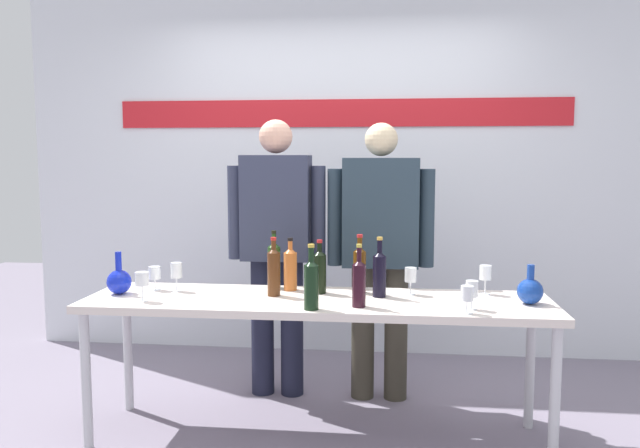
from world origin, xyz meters
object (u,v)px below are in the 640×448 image
at_px(wine_bottle_5, 360,268).
at_px(wine_glass_left_2, 142,279).
at_px(decanter_blue_right, 530,291).
at_px(wine_bottle_4, 274,270).
at_px(wine_glass_right_3, 467,294).
at_px(wine_glass_right_0, 411,275).
at_px(presenter_left, 277,240).
at_px(wine_bottle_1, 359,281).
at_px(wine_glass_right_1, 472,289).
at_px(wine_bottle_0, 320,270).
at_px(wine_bottle_3, 379,272).
at_px(wine_glass_left_0, 176,271).
at_px(wine_bottle_7, 274,264).
at_px(wine_glass_left_1, 155,273).
at_px(wine_bottle_2, 290,268).
at_px(wine_glass_right_2, 485,273).
at_px(decanter_blue_left, 119,281).
at_px(wine_bottle_6, 311,283).
at_px(display_table, 317,310).
at_px(presenter_right, 380,243).

bearing_deg(wine_bottle_5, wine_glass_left_2, -163.69).
distance_m(decanter_blue_right, wine_bottle_5, 0.87).
bearing_deg(decanter_blue_right, wine_bottle_4, 177.87).
bearing_deg(wine_bottle_4, wine_glass_right_3, -15.89).
relative_size(decanter_blue_right, wine_glass_right_0, 1.37).
height_order(decanter_blue_right, presenter_left, presenter_left).
relative_size(wine_bottle_1, wine_glass_right_1, 2.21).
xyz_separation_m(wine_bottle_0, wine_bottle_3, (0.32, -0.05, 0.01)).
bearing_deg(wine_glass_right_1, wine_glass_left_0, 170.83).
relative_size(wine_bottle_1, wine_bottle_7, 0.96).
bearing_deg(wine_glass_left_1, wine_bottle_3, -1.61).
relative_size(wine_bottle_5, wine_glass_left_2, 2.10).
bearing_deg(wine_bottle_0, wine_bottle_5, 8.68).
xyz_separation_m(wine_bottle_0, wine_bottle_2, (-0.17, 0.06, -0.00)).
bearing_deg(decanter_blue_right, wine_bottle_0, 172.60).
height_order(decanter_blue_right, wine_bottle_7, wine_bottle_7).
relative_size(presenter_left, wine_bottle_1, 5.51).
height_order(decanter_blue_right, wine_bottle_5, wine_bottle_5).
distance_m(wine_bottle_4, wine_glass_right_2, 1.12).
bearing_deg(wine_glass_left_1, wine_bottle_2, 6.10).
xyz_separation_m(wine_glass_left_1, wine_glass_left_2, (0.04, -0.26, 0.02)).
bearing_deg(decanter_blue_left, decanter_blue_right, -0.00).
bearing_deg(wine_glass_left_1, wine_bottle_6, -20.74).
height_order(wine_glass_left_1, wine_glass_right_0, wine_glass_right_0).
bearing_deg(decanter_blue_right, wine_bottle_1, -170.05).
height_order(wine_bottle_3, wine_glass_right_1, wine_bottle_3).
relative_size(wine_bottle_4, wine_glass_left_0, 1.98).
distance_m(decanter_blue_left, wine_bottle_7, 0.83).
bearing_deg(decanter_blue_right, wine_glass_right_1, -154.75).
distance_m(display_table, decanter_blue_right, 1.07).
height_order(presenter_left, wine_bottle_4, presenter_left).
bearing_deg(wine_bottle_1, wine_bottle_2, 138.60).
bearing_deg(wine_bottle_2, wine_bottle_0, -19.12).
relative_size(presenter_right, wine_glass_right_0, 11.57).
relative_size(wine_glass_left_2, wine_glass_right_1, 1.07).
relative_size(display_table, wine_bottle_0, 8.32).
xyz_separation_m(display_table, wine_glass_right_3, (0.73, -0.24, 0.15)).
height_order(wine_bottle_6, wine_bottle_7, wine_bottle_7).
bearing_deg(wine_glass_left_0, wine_bottle_2, 8.44).
bearing_deg(wine_bottle_2, wine_bottle_7, 154.69).
height_order(display_table, wine_bottle_7, wine_bottle_7).
distance_m(wine_glass_right_0, wine_glass_right_2, 0.40).
bearing_deg(wine_bottle_0, wine_glass_right_1, -20.29).
distance_m(wine_glass_left_0, wine_glass_right_2, 1.66).
relative_size(decanter_blue_left, wine_bottle_0, 0.79).
relative_size(presenter_left, wine_glass_left_0, 10.87).
bearing_deg(presenter_left, wine_glass_left_1, -140.34).
height_order(wine_bottle_0, wine_glass_right_0, wine_bottle_0).
relative_size(wine_bottle_5, wine_glass_right_2, 2.03).
height_order(wine_bottle_0, wine_bottle_6, wine_bottle_6).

